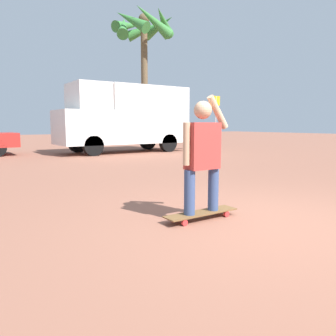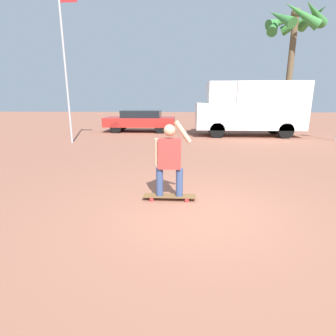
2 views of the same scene
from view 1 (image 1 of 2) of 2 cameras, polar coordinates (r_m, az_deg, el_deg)
name	(u,v)px [view 1 (image 1 of 2)]	position (r m, az deg, el deg)	size (l,w,h in m)	color
ground_plane	(264,222)	(4.39, 16.34, -9.02)	(80.00, 80.00, 0.00)	#935B47
skateboard	(201,213)	(4.34, 5.83, -7.86)	(1.06, 0.25, 0.10)	brown
person_skateboarder	(202,151)	(4.19, 5.97, 3.04)	(0.72, 0.23, 1.51)	#384C7A
camper_van	(126,116)	(14.85, -7.36, 8.90)	(5.76, 2.11, 2.92)	black
palm_tree_near_van	(144,32)	(21.14, -4.27, 22.55)	(3.88, 3.97, 7.98)	brown
street_sign	(216,116)	(15.72, 8.32, 8.96)	(0.44, 0.06, 2.55)	#B7B7BC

